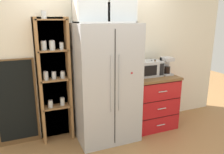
{
  "coord_description": "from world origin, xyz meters",
  "views": [
    {
      "loc": [
        -1.18,
        -3.09,
        1.9
      ],
      "look_at": [
        0.1,
        0.0,
        1.01
      ],
      "focal_mm": 35.42,
      "sensor_mm": 36.0,
      "label": 1
    }
  ],
  "objects_px": {
    "microwave": "(148,68)",
    "mug_navy": "(155,74)",
    "refrigerator": "(106,83)",
    "bottle_green": "(151,68)",
    "coffee_maker": "(166,66)",
    "chalkboard_menu": "(16,103)",
    "mug_sage": "(154,73)",
    "bottle_amber": "(155,69)"
  },
  "relations": [
    {
      "from": "microwave",
      "to": "mug_navy",
      "type": "height_order",
      "value": "microwave"
    },
    {
      "from": "refrigerator",
      "to": "bottle_green",
      "type": "height_order",
      "value": "refrigerator"
    },
    {
      "from": "coffee_maker",
      "to": "chalkboard_menu",
      "type": "relative_size",
      "value": 0.23
    },
    {
      "from": "bottle_green",
      "to": "mug_navy",
      "type": "bearing_deg",
      "value": -89.09
    },
    {
      "from": "coffee_maker",
      "to": "refrigerator",
      "type": "bearing_deg",
      "value": -177.1
    },
    {
      "from": "microwave",
      "to": "mug_sage",
      "type": "relative_size",
      "value": 3.73
    },
    {
      "from": "microwave",
      "to": "coffee_maker",
      "type": "height_order",
      "value": "coffee_maker"
    },
    {
      "from": "mug_sage",
      "to": "mug_navy",
      "type": "distance_m",
      "value": 0.03
    },
    {
      "from": "bottle_amber",
      "to": "bottle_green",
      "type": "bearing_deg",
      "value": 90.0
    },
    {
      "from": "coffee_maker",
      "to": "chalkboard_menu",
      "type": "height_order",
      "value": "chalkboard_menu"
    },
    {
      "from": "microwave",
      "to": "chalkboard_menu",
      "type": "relative_size",
      "value": 0.33
    },
    {
      "from": "microwave",
      "to": "mug_navy",
      "type": "bearing_deg",
      "value": -47.52
    },
    {
      "from": "coffee_maker",
      "to": "mug_navy",
      "type": "bearing_deg",
      "value": -169.74
    },
    {
      "from": "refrigerator",
      "to": "mug_navy",
      "type": "xyz_separation_m",
      "value": [
        0.89,
        0.01,
        0.07
      ]
    },
    {
      "from": "microwave",
      "to": "mug_sage",
      "type": "height_order",
      "value": "microwave"
    },
    {
      "from": "refrigerator",
      "to": "microwave",
      "type": "distance_m",
      "value": 0.83
    },
    {
      "from": "microwave",
      "to": "bottle_green",
      "type": "xyz_separation_m",
      "value": [
        0.08,
        0.02,
        -0.01
      ]
    },
    {
      "from": "coffee_maker",
      "to": "chalkboard_menu",
      "type": "xyz_separation_m",
      "value": [
        -2.47,
        0.27,
        -0.42
      ]
    },
    {
      "from": "refrigerator",
      "to": "mug_navy",
      "type": "distance_m",
      "value": 0.9
    },
    {
      "from": "coffee_maker",
      "to": "mug_sage",
      "type": "relative_size",
      "value": 2.62
    },
    {
      "from": "mug_navy",
      "to": "coffee_maker",
      "type": "bearing_deg",
      "value": 10.26
    },
    {
      "from": "mug_sage",
      "to": "bottle_green",
      "type": "xyz_separation_m",
      "value": [
        -0.0,
        0.08,
        0.07
      ]
    },
    {
      "from": "coffee_maker",
      "to": "bottle_green",
      "type": "bearing_deg",
      "value": 165.79
    },
    {
      "from": "bottle_amber",
      "to": "bottle_green",
      "type": "distance_m",
      "value": 0.11
    },
    {
      "from": "refrigerator",
      "to": "mug_navy",
      "type": "bearing_deg",
      "value": 0.77
    },
    {
      "from": "microwave",
      "to": "chalkboard_menu",
      "type": "bearing_deg",
      "value": 173.98
    },
    {
      "from": "mug_navy",
      "to": "mug_sage",
      "type": "bearing_deg",
      "value": 90.26
    },
    {
      "from": "chalkboard_menu",
      "to": "coffee_maker",
      "type": "bearing_deg",
      "value": -6.17
    },
    {
      "from": "mug_sage",
      "to": "refrigerator",
      "type": "bearing_deg",
      "value": -177.52
    },
    {
      "from": "microwave",
      "to": "mug_sage",
      "type": "distance_m",
      "value": 0.13
    },
    {
      "from": "mug_sage",
      "to": "bottle_green",
      "type": "bearing_deg",
      "value": 91.12
    },
    {
      "from": "refrigerator",
      "to": "chalkboard_menu",
      "type": "distance_m",
      "value": 1.38
    },
    {
      "from": "mug_sage",
      "to": "bottle_amber",
      "type": "height_order",
      "value": "bottle_amber"
    },
    {
      "from": "refrigerator",
      "to": "bottle_green",
      "type": "xyz_separation_m",
      "value": [
        0.89,
        0.12,
        0.14
      ]
    },
    {
      "from": "mug_navy",
      "to": "microwave",
      "type": "bearing_deg",
      "value": 132.48
    },
    {
      "from": "mug_sage",
      "to": "bottle_green",
      "type": "distance_m",
      "value": 0.11
    },
    {
      "from": "coffee_maker",
      "to": "bottle_green",
      "type": "relative_size",
      "value": 1.17
    },
    {
      "from": "mug_sage",
      "to": "mug_navy",
      "type": "bearing_deg",
      "value": -89.74
    },
    {
      "from": "coffee_maker",
      "to": "bottle_amber",
      "type": "distance_m",
      "value": 0.26
    },
    {
      "from": "mug_sage",
      "to": "bottle_green",
      "type": "height_order",
      "value": "bottle_green"
    },
    {
      "from": "mug_navy",
      "to": "bottle_green",
      "type": "xyz_separation_m",
      "value": [
        -0.0,
        0.11,
        0.07
      ]
    },
    {
      "from": "coffee_maker",
      "to": "mug_navy",
      "type": "height_order",
      "value": "coffee_maker"
    }
  ]
}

